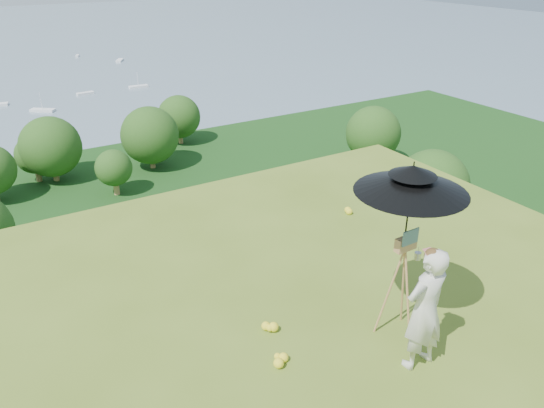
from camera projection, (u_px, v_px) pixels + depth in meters
forest_slope at (62, 391)px, 44.58m from camera, size 140.00×56.00×22.00m
shoreline_tier at (14, 252)px, 78.48m from camera, size 170.00×28.00×8.00m
slope_trees at (29, 247)px, 38.50m from camera, size 110.00×50.00×6.00m
harbor_town at (4, 213)px, 75.66m from camera, size 110.00×22.00×5.00m
painter at (425, 309)px, 6.09m from camera, size 0.59×0.40×1.60m
field_easel at (401, 282)px, 6.64m from camera, size 0.60×0.60×1.54m
sun_umbrella at (409, 206)px, 6.20m from camera, size 1.49×1.49×1.11m
painter_cap at (434, 252)px, 5.76m from camera, size 0.22×0.25×0.10m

